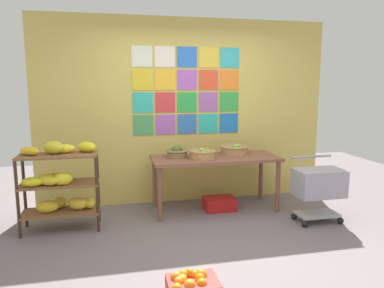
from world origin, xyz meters
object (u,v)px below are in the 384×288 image
(display_table, at_px, (215,163))
(orange_crate_foreground, at_px, (192,286))
(shopping_cart, at_px, (319,185))
(banana_shelf_unit, at_px, (60,180))
(fruit_basket_left, at_px, (234,149))
(fruit_basket_back_right, at_px, (177,152))
(fruit_basket_centre, at_px, (203,154))
(produce_crate_under_table, at_px, (219,204))

(display_table, relative_size, orange_crate_foreground, 4.17)
(display_table, bearing_deg, shopping_cart, -33.23)
(display_table, height_order, orange_crate_foreground, display_table)
(banana_shelf_unit, height_order, display_table, banana_shelf_unit)
(banana_shelf_unit, xyz_separation_m, fruit_basket_left, (2.29, 0.41, 0.20))
(display_table, bearing_deg, fruit_basket_back_right, 171.14)
(fruit_basket_left, xyz_separation_m, orange_crate_foreground, (-1.09, -2.16, -0.71))
(fruit_basket_centre, height_order, fruit_basket_left, same)
(fruit_basket_left, xyz_separation_m, shopping_cart, (0.81, -0.87, -0.33))
(fruit_basket_back_right, bearing_deg, display_table, -8.86)
(fruit_basket_back_right, height_order, produce_crate_under_table, fruit_basket_back_right)
(fruit_basket_left, xyz_separation_m, produce_crate_under_table, (-0.26, -0.17, -0.72))
(display_table, height_order, shopping_cart, shopping_cart)
(banana_shelf_unit, distance_m, fruit_basket_back_right, 1.52)
(banana_shelf_unit, height_order, fruit_basket_left, banana_shelf_unit)
(fruit_basket_back_right, xyz_separation_m, fruit_basket_left, (0.83, 0.05, -0.01))
(display_table, bearing_deg, produce_crate_under_table, -34.19)
(banana_shelf_unit, xyz_separation_m, fruit_basket_centre, (1.78, 0.20, 0.20))
(fruit_basket_left, bearing_deg, banana_shelf_unit, -169.81)
(banana_shelf_unit, relative_size, produce_crate_under_table, 2.53)
(display_table, height_order, produce_crate_under_table, display_table)
(fruit_basket_left, relative_size, shopping_cart, 0.49)
(display_table, bearing_deg, banana_shelf_unit, -171.88)
(banana_shelf_unit, relative_size, fruit_basket_left, 2.69)
(orange_crate_foreground, distance_m, shopping_cart, 2.32)
(orange_crate_foreground, bearing_deg, fruit_basket_back_right, 82.85)
(banana_shelf_unit, xyz_separation_m, produce_crate_under_table, (2.03, 0.24, -0.51))
(shopping_cart, bearing_deg, orange_crate_foreground, -157.88)
(display_table, height_order, fruit_basket_back_right, fruit_basket_back_right)
(orange_crate_foreground, bearing_deg, produce_crate_under_table, 67.33)
(fruit_basket_back_right, bearing_deg, banana_shelf_unit, -166.14)
(fruit_basket_centre, bearing_deg, fruit_basket_left, 22.78)
(fruit_basket_left, relative_size, produce_crate_under_table, 0.94)
(fruit_basket_centre, distance_m, fruit_basket_left, 0.55)
(shopping_cart, bearing_deg, fruit_basket_centre, 141.59)
(orange_crate_foreground, bearing_deg, fruit_basket_centre, 73.36)
(display_table, relative_size, produce_crate_under_table, 4.11)
(orange_crate_foreground, bearing_deg, fruit_basket_left, 63.15)
(banana_shelf_unit, xyz_separation_m, fruit_basket_back_right, (1.46, 0.36, 0.21))
(produce_crate_under_table, bearing_deg, display_table, 145.81)
(fruit_basket_back_right, relative_size, shopping_cart, 0.36)
(shopping_cart, bearing_deg, display_table, 134.67)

